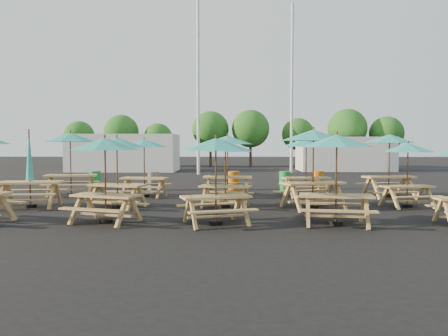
{
  "coord_description": "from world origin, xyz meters",
  "views": [
    {
      "loc": [
        0.37,
        -15.27,
        1.98
      ],
      "look_at": [
        0.0,
        1.5,
        1.1
      ],
      "focal_mm": 35.0,
      "sensor_mm": 36.0,
      "label": 1
    }
  ],
  "objects_px": {
    "picnic_unit_3": "(105,150)",
    "waste_bin_2": "(234,181)",
    "picnic_unit_2": "(70,142)",
    "waste_bin_0": "(95,180)",
    "picnic_unit_7": "(225,151)",
    "picnic_unit_10": "(313,141)",
    "picnic_unit_1": "(30,175)",
    "waste_bin_1": "(153,181)",
    "picnic_unit_6": "(216,150)",
    "picnic_unit_13": "(408,152)",
    "waste_bin_3": "(285,181)",
    "picnic_unit_8": "(228,144)",
    "picnic_unit_5": "(144,147)",
    "picnic_unit_14": "(390,143)",
    "waste_bin_4": "(318,180)",
    "picnic_unit_9": "(337,147)",
    "picnic_unit_11": "(306,146)",
    "picnic_unit_4": "(117,147)"
  },
  "relations": [
    {
      "from": "picnic_unit_13",
      "to": "waste_bin_1",
      "type": "distance_m",
      "value": 10.47
    },
    {
      "from": "waste_bin_3",
      "to": "picnic_unit_14",
      "type": "bearing_deg",
      "value": -36.52
    },
    {
      "from": "waste_bin_3",
      "to": "picnic_unit_6",
      "type": "bearing_deg",
      "value": -107.64
    },
    {
      "from": "picnic_unit_8",
      "to": "waste_bin_0",
      "type": "bearing_deg",
      "value": 156.66
    },
    {
      "from": "picnic_unit_5",
      "to": "picnic_unit_13",
      "type": "xyz_separation_m",
      "value": [
        8.94,
        -2.63,
        -0.14
      ]
    },
    {
      "from": "picnic_unit_8",
      "to": "waste_bin_3",
      "type": "xyz_separation_m",
      "value": [
        2.51,
        2.7,
        -1.61
      ]
    },
    {
      "from": "waste_bin_0",
      "to": "waste_bin_2",
      "type": "xyz_separation_m",
      "value": [
        6.23,
        -0.17,
        0.0
      ]
    },
    {
      "from": "picnic_unit_13",
      "to": "picnic_unit_10",
      "type": "bearing_deg",
      "value": 174.54
    },
    {
      "from": "picnic_unit_14",
      "to": "picnic_unit_2",
      "type": "bearing_deg",
      "value": 166.76
    },
    {
      "from": "picnic_unit_7",
      "to": "picnic_unit_10",
      "type": "height_order",
      "value": "picnic_unit_10"
    },
    {
      "from": "waste_bin_2",
      "to": "picnic_unit_5",
      "type": "bearing_deg",
      "value": -142.28
    },
    {
      "from": "picnic_unit_7",
      "to": "picnic_unit_9",
      "type": "bearing_deg",
      "value": -35.11
    },
    {
      "from": "waste_bin_4",
      "to": "waste_bin_1",
      "type": "bearing_deg",
      "value": -175.59
    },
    {
      "from": "picnic_unit_10",
      "to": "waste_bin_3",
      "type": "bearing_deg",
      "value": 72.43
    },
    {
      "from": "waste_bin_3",
      "to": "waste_bin_0",
      "type": "bearing_deg",
      "value": 179.59
    },
    {
      "from": "picnic_unit_5",
      "to": "waste_bin_3",
      "type": "height_order",
      "value": "picnic_unit_5"
    },
    {
      "from": "picnic_unit_3",
      "to": "picnic_unit_6",
      "type": "bearing_deg",
      "value": 13.99
    },
    {
      "from": "picnic_unit_2",
      "to": "picnic_unit_7",
      "type": "xyz_separation_m",
      "value": [
        6.09,
        -3.02,
        -0.34
      ]
    },
    {
      "from": "picnic_unit_6",
      "to": "picnic_unit_7",
      "type": "relative_size",
      "value": 1.09
    },
    {
      "from": "picnic_unit_2",
      "to": "picnic_unit_7",
      "type": "distance_m",
      "value": 6.81
    },
    {
      "from": "picnic_unit_1",
      "to": "picnic_unit_13",
      "type": "distance_m",
      "value": 12.01
    },
    {
      "from": "picnic_unit_4",
      "to": "waste_bin_0",
      "type": "bearing_deg",
      "value": 130.36
    },
    {
      "from": "picnic_unit_7",
      "to": "waste_bin_2",
      "type": "distance_m",
      "value": 5.59
    },
    {
      "from": "picnic_unit_7",
      "to": "picnic_unit_9",
      "type": "relative_size",
      "value": 0.92
    },
    {
      "from": "picnic_unit_5",
      "to": "waste_bin_4",
      "type": "xyz_separation_m",
      "value": [
        7.21,
        3.01,
        -1.5
      ]
    },
    {
      "from": "picnic_unit_2",
      "to": "picnic_unit_5",
      "type": "relative_size",
      "value": 1.11
    },
    {
      "from": "picnic_unit_2",
      "to": "waste_bin_0",
      "type": "bearing_deg",
      "value": 76.86
    },
    {
      "from": "picnic_unit_1",
      "to": "waste_bin_1",
      "type": "xyz_separation_m",
      "value": [
        2.93,
        5.4,
        -0.61
      ]
    },
    {
      "from": "picnic_unit_3",
      "to": "waste_bin_2",
      "type": "height_order",
      "value": "picnic_unit_3"
    },
    {
      "from": "picnic_unit_1",
      "to": "picnic_unit_14",
      "type": "distance_m",
      "value": 12.76
    },
    {
      "from": "picnic_unit_7",
      "to": "picnic_unit_13",
      "type": "height_order",
      "value": "picnic_unit_7"
    },
    {
      "from": "picnic_unit_6",
      "to": "waste_bin_3",
      "type": "bearing_deg",
      "value": 52.51
    },
    {
      "from": "picnic_unit_1",
      "to": "picnic_unit_4",
      "type": "xyz_separation_m",
      "value": [
        2.79,
        -0.03,
        0.89
      ]
    },
    {
      "from": "picnic_unit_1",
      "to": "picnic_unit_8",
      "type": "relative_size",
      "value": 1.05
    },
    {
      "from": "picnic_unit_3",
      "to": "waste_bin_2",
      "type": "xyz_separation_m",
      "value": [
        3.25,
        8.27,
        -1.46
      ]
    },
    {
      "from": "picnic_unit_5",
      "to": "picnic_unit_8",
      "type": "relative_size",
      "value": 0.94
    },
    {
      "from": "picnic_unit_10",
      "to": "waste_bin_1",
      "type": "xyz_separation_m",
      "value": [
        -6.0,
        5.44,
        -1.71
      ]
    },
    {
      "from": "picnic_unit_14",
      "to": "waste_bin_0",
      "type": "bearing_deg",
      "value": 154.86
    },
    {
      "from": "picnic_unit_5",
      "to": "picnic_unit_8",
      "type": "bearing_deg",
      "value": 8.39
    },
    {
      "from": "picnic_unit_7",
      "to": "picnic_unit_11",
      "type": "relative_size",
      "value": 0.92
    },
    {
      "from": "picnic_unit_7",
      "to": "picnic_unit_10",
      "type": "bearing_deg",
      "value": 7.27
    },
    {
      "from": "picnic_unit_8",
      "to": "picnic_unit_10",
      "type": "height_order",
      "value": "picnic_unit_10"
    },
    {
      "from": "picnic_unit_5",
      "to": "waste_bin_3",
      "type": "bearing_deg",
      "value": 33.26
    },
    {
      "from": "picnic_unit_8",
      "to": "waste_bin_4",
      "type": "bearing_deg",
      "value": 37.73
    },
    {
      "from": "picnic_unit_5",
      "to": "picnic_unit_14",
      "type": "bearing_deg",
      "value": 7.9
    },
    {
      "from": "picnic_unit_7",
      "to": "picnic_unit_10",
      "type": "distance_m",
      "value": 2.76
    },
    {
      "from": "picnic_unit_8",
      "to": "waste_bin_1",
      "type": "xyz_separation_m",
      "value": [
        -3.29,
        2.39,
        -1.61
      ]
    },
    {
      "from": "picnic_unit_2",
      "to": "waste_bin_0",
      "type": "relative_size",
      "value": 3.02
    },
    {
      "from": "picnic_unit_6",
      "to": "picnic_unit_13",
      "type": "distance_m",
      "value": 6.76
    },
    {
      "from": "picnic_unit_3",
      "to": "waste_bin_3",
      "type": "distance_m",
      "value": 10.15
    }
  ]
}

